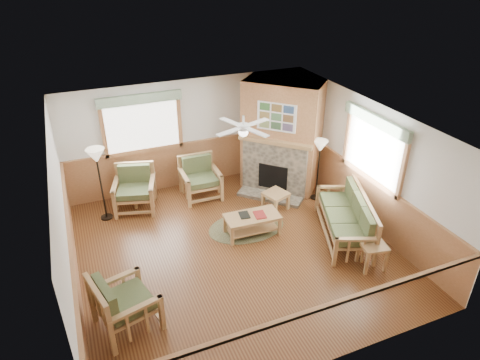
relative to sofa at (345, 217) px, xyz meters
name	(u,v)px	position (x,y,z in m)	size (l,w,h in m)	color
floor	(235,249)	(-2.26, 0.44, -0.47)	(6.00, 6.00, 0.01)	#593218
ceiling	(234,123)	(-2.26, 0.44, 2.23)	(6.00, 6.00, 0.01)	white
wall_back	(189,134)	(-2.26, 3.44, 0.88)	(6.00, 0.02, 2.70)	silver
wall_front	(320,298)	(-2.26, -2.56, 0.88)	(6.00, 0.02, 2.70)	silver
wall_left	(65,227)	(-5.26, 0.44, 0.88)	(0.02, 6.00, 2.70)	silver
wall_right	(367,164)	(0.74, 0.44, 0.88)	(0.02, 6.00, 2.70)	silver
wainscot	(235,226)	(-2.26, 0.44, 0.08)	(6.00, 6.00, 1.10)	#A36C42
fireplace	(282,135)	(-0.21, 2.49, 0.88)	(2.20, 2.20, 2.70)	#A36C42
window_back	(138,93)	(-3.36, 3.40, 2.06)	(1.90, 0.16, 1.50)	white
window_right	(380,114)	(0.70, 0.24, 2.06)	(0.16, 1.90, 1.50)	white
ceiling_fan	(243,118)	(-1.96, 0.74, 2.19)	(1.24, 1.24, 0.36)	white
sofa	(345,217)	(0.00, 0.00, 0.00)	(0.83, 2.02, 0.93)	#A57D4D
armchair_back_left	(134,190)	(-3.81, 2.74, 0.03)	(0.89, 0.89, 1.00)	#A57D4D
armchair_back_right	(200,179)	(-2.25, 2.68, 0.02)	(0.87, 0.87, 0.98)	#A57D4D
armchair_left	(125,302)	(-4.58, -0.73, 0.03)	(0.89, 0.89, 1.00)	#A57D4D
coffee_table	(252,225)	(-1.73, 0.79, -0.24)	(1.14, 0.57, 0.45)	#A57D4D
end_table_chairs	(138,192)	(-3.72, 2.99, -0.20)	(0.48, 0.46, 0.54)	#A57D4D
end_table_sofa	(372,255)	(-0.08, -1.04, -0.21)	(0.46, 0.44, 0.52)	#A57D4D
footstool	(276,201)	(-0.83, 1.48, -0.25)	(0.49, 0.49, 0.43)	#A57D4D
braided_rug	(247,227)	(-1.75, 1.05, -0.46)	(1.70, 1.70, 0.01)	brown
floor_lamp_left	(101,185)	(-4.51, 2.60, 0.39)	(0.39, 0.39, 1.71)	black
floor_lamp_right	(318,170)	(0.29, 1.54, 0.30)	(0.35, 0.35, 1.52)	black
book_red	(260,214)	(-1.58, 0.74, 0.02)	(0.22, 0.30, 0.03)	maroon
book_dark	(244,214)	(-1.88, 0.86, 0.01)	(0.20, 0.27, 0.03)	black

